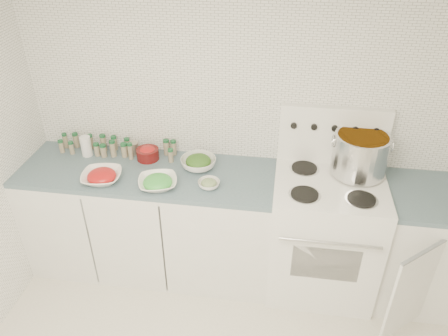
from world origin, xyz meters
TOP-DOWN VIEW (x-y plane):
  - room_walls at (0.00, 0.00)m, footprint 3.54×3.04m
  - counter_left at (-0.82, 1.19)m, footprint 1.85×0.62m
  - stove at (0.48, 1.19)m, footprint 0.76×0.70m
  - counter_right at (1.30, 1.19)m, footprint 0.89×0.89m
  - stock_pot at (0.66, 1.33)m, footprint 0.40×0.37m
  - bowl_tomato at (-1.09, 1.02)m, footprint 0.31×0.31m
  - bowl_snowpea at (-0.68, 1.01)m, footprint 0.33×0.33m
  - bowl_broccoli at (-0.46, 1.29)m, footprint 0.26×0.26m
  - bowl_zucchini at (-0.34, 1.06)m, footprint 0.19×0.19m
  - bowl_pepper at (-0.86, 1.35)m, footprint 0.17×0.17m
  - salt_canister at (-1.33, 1.34)m, footprint 0.10×0.10m
  - tin_can at (-0.99, 1.41)m, footprint 0.09×0.09m
  - spice_cluster at (-1.14, 1.40)m, footprint 0.90×0.16m

SIDE VIEW (x-z plane):
  - counter_right at x=1.30m, z-range 0.00..0.90m
  - counter_left at x=-0.82m, z-range 0.00..0.90m
  - stove at x=0.48m, z-range -0.18..1.18m
  - bowl_zucchini at x=-0.34m, z-range 0.90..0.96m
  - bowl_snowpea at x=-0.68m, z-range 0.89..0.98m
  - bowl_tomato at x=-1.09m, z-range 0.89..0.98m
  - bowl_broccoli at x=-0.46m, z-range 0.90..1.00m
  - tin_can at x=-0.99m, z-range 0.90..1.00m
  - bowl_pepper at x=-0.86m, z-range 0.90..1.00m
  - spice_cluster at x=-1.14m, z-range 0.89..1.03m
  - salt_canister at x=-1.33m, z-range 0.90..1.06m
  - stock_pot at x=0.66m, z-range 0.96..1.24m
  - room_walls at x=0.00m, z-range 0.30..2.82m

